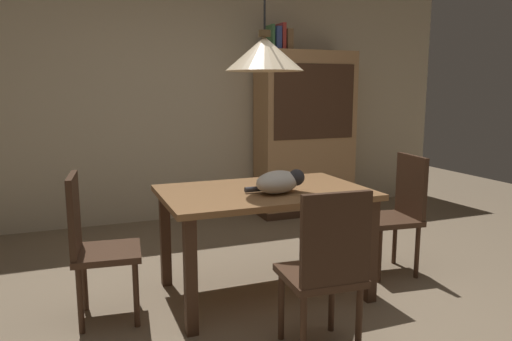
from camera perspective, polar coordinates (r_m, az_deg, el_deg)
ground at (r=3.19m, az=4.35°, el=-16.99°), size 10.00×10.00×0.00m
back_wall at (r=5.36m, az=-7.95°, el=9.81°), size 6.40×0.10×2.90m
dining_table at (r=3.31m, az=0.97°, el=-4.00°), size 1.40×0.90×0.75m
chair_near_front at (r=2.59m, az=8.38°, el=-11.24°), size 0.42×0.42×0.93m
chair_right_side at (r=3.89m, az=16.63°, el=-4.40°), size 0.44×0.44×0.93m
chair_left_side at (r=3.12m, az=-18.85°, el=-8.00°), size 0.44×0.44×0.93m
cat_sleeping at (r=3.16m, az=2.80°, el=-1.34°), size 0.41×0.33×0.16m
pendant_lamp at (r=3.22m, az=1.02°, el=13.81°), size 0.52×0.52×1.30m
hutch_bookcase at (r=5.51m, az=5.86°, el=4.01°), size 1.12×0.45×1.85m
book_green_slim at (r=5.33m, az=1.72°, el=15.60°), size 0.03×0.20×0.26m
book_blue_wide at (r=5.35m, az=2.31°, el=15.47°), size 0.06×0.24×0.24m
book_red_tall at (r=5.38m, az=2.95°, el=15.65°), size 0.04×0.22×0.28m
book_brown_thick at (r=5.41m, az=3.61°, el=15.30°), size 0.06×0.24×0.22m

